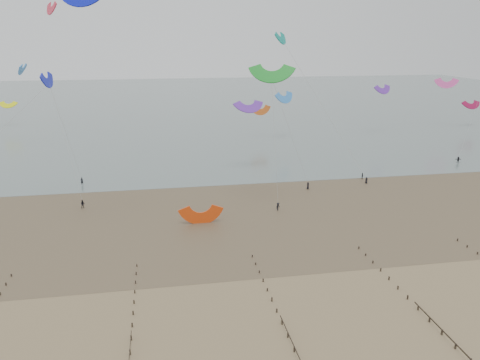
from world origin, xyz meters
name	(u,v)px	position (x,y,z in m)	size (l,w,h in m)	color
ground	(241,300)	(0.00, 0.00, 0.00)	(500.00, 500.00, 0.00)	brown
sea_and_shore	(191,211)	(-4.08, 34.40, 0.01)	(500.00, 665.00, 0.03)	#475654
kitesurfers	(339,180)	(32.04, 46.70, 0.84)	(121.77, 28.60, 1.77)	black
grounded_kite	(201,223)	(-2.66, 27.62, 0.00)	(6.99, 3.66, 5.32)	#DE3F0E
kites_airborne	(178,78)	(-3.23, 86.66, 22.04)	(230.18, 117.21, 41.03)	maroon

